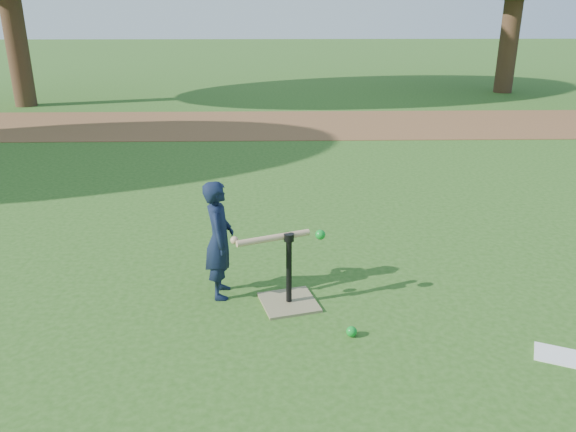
{
  "coord_description": "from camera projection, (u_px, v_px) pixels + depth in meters",
  "views": [
    {
      "loc": [
        0.04,
        -3.92,
        2.27
      ],
      "look_at": [
        0.15,
        0.41,
        0.65
      ],
      "focal_mm": 35.0,
      "sensor_mm": 36.0,
      "label": 1
    }
  ],
  "objects": [
    {
      "name": "clipboard",
      "position": [
        558.0,
        355.0,
        3.88
      ],
      "size": [
        0.37,
        0.33,
        0.01
      ],
      "primitive_type": "cube",
      "rotation": [
        0.0,
        0.0,
        -0.43
      ],
      "color": "white",
      "rests_on": "ground"
    },
    {
      "name": "batting_tee",
      "position": [
        289.0,
        291.0,
        4.53
      ],
      "size": [
        0.53,
        0.53,
        0.61
      ],
      "color": "#837853",
      "rests_on": "ground"
    },
    {
      "name": "wiffle_ball_ground",
      "position": [
        352.0,
        331.0,
        4.1
      ],
      "size": [
        0.08,
        0.08,
        0.08
      ],
      "primitive_type": "sphere",
      "color": "#0C8C22",
      "rests_on": "ground"
    },
    {
      "name": "child",
      "position": [
        219.0,
        240.0,
        4.55
      ],
      "size": [
        0.25,
        0.37,
        0.99
      ],
      "primitive_type": "imported",
      "rotation": [
        0.0,
        0.0,
        1.62
      ],
      "color": "black",
      "rests_on": "ground"
    },
    {
      "name": "ground",
      "position": [
        271.0,
        311.0,
        4.46
      ],
      "size": [
        80.0,
        80.0,
        0.0
      ],
      "primitive_type": "plane",
      "color": "#285116",
      "rests_on": "ground"
    },
    {
      "name": "dirt_strip",
      "position": [
        272.0,
        124.0,
        11.48
      ],
      "size": [
        24.0,
        3.0,
        0.01
      ],
      "primitive_type": "cube",
      "color": "brown",
      "rests_on": "ground"
    },
    {
      "name": "swing_action",
      "position": [
        279.0,
        237.0,
        4.35
      ],
      "size": [
        0.74,
        0.27,
        0.08
      ],
      "color": "tan",
      "rests_on": "ground"
    }
  ]
}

